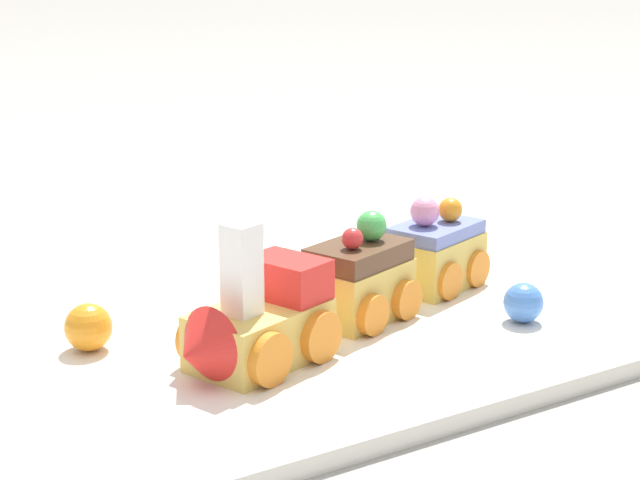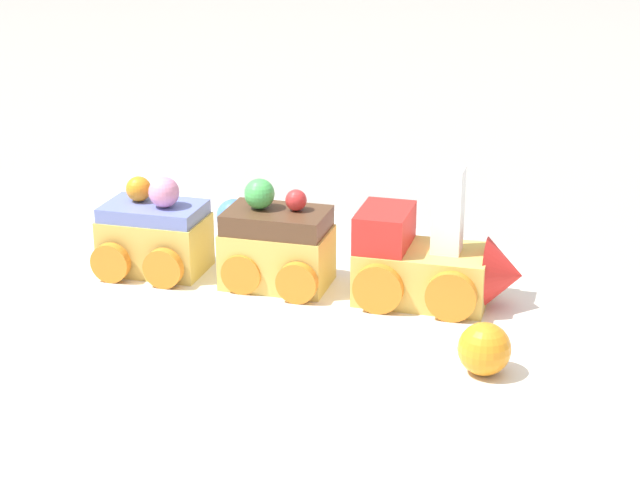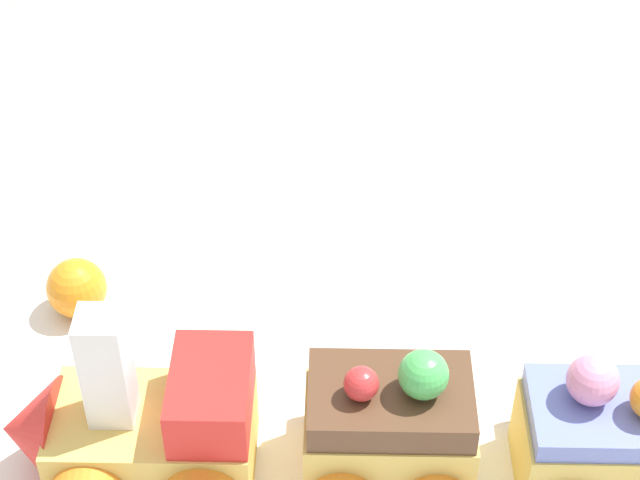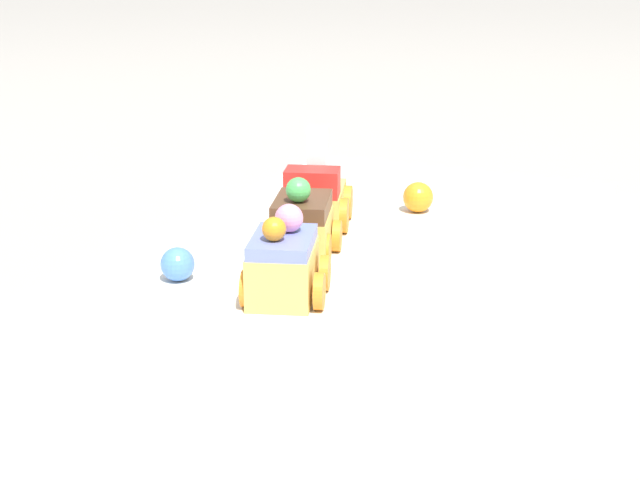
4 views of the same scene
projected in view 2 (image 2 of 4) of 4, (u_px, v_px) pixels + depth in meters
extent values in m
plane|color=gray|center=(290.00, 323.00, 0.71)|extent=(10.00, 10.00, 0.00)
cube|color=white|center=(290.00, 315.00, 0.71)|extent=(0.70, 0.37, 0.01)
cube|color=#E0BC56|center=(423.00, 274.00, 0.71)|extent=(0.10, 0.08, 0.04)
cube|color=red|center=(385.00, 228.00, 0.71)|extent=(0.05, 0.06, 0.03)
cone|color=red|center=(504.00, 274.00, 0.70)|extent=(0.04, 0.05, 0.05)
cube|color=white|center=(447.00, 238.00, 0.70)|extent=(0.02, 0.02, 0.02)
cube|color=white|center=(448.00, 211.00, 0.69)|extent=(0.02, 0.02, 0.02)
cube|color=white|center=(449.00, 183.00, 0.69)|extent=(0.02, 0.02, 0.02)
cylinder|color=orange|center=(451.00, 297.00, 0.68)|extent=(0.03, 0.02, 0.03)
cylinder|color=orange|center=(465.00, 264.00, 0.73)|extent=(0.03, 0.02, 0.03)
cylinder|color=orange|center=(378.00, 289.00, 0.69)|extent=(0.03, 0.02, 0.03)
cylinder|color=orange|center=(397.00, 258.00, 0.75)|extent=(0.03, 0.02, 0.03)
cube|color=#E0BC56|center=(277.00, 257.00, 0.74)|extent=(0.08, 0.07, 0.04)
cube|color=brown|center=(277.00, 221.00, 0.73)|extent=(0.08, 0.07, 0.01)
sphere|color=#4CBC56|center=(259.00, 194.00, 0.73)|extent=(0.03, 0.03, 0.02)
sphere|color=red|center=(296.00, 200.00, 0.72)|extent=(0.02, 0.02, 0.01)
cylinder|color=orange|center=(293.00, 282.00, 0.71)|extent=(0.03, 0.02, 0.03)
cylinder|color=orange|center=(316.00, 254.00, 0.76)|extent=(0.03, 0.02, 0.03)
cylinder|color=orange|center=(237.00, 276.00, 0.72)|extent=(0.03, 0.02, 0.03)
cylinder|color=orange|center=(263.00, 249.00, 0.77)|extent=(0.03, 0.02, 0.03)
cube|color=#E0BC56|center=(152.00, 245.00, 0.76)|extent=(0.08, 0.07, 0.04)
cube|color=#6B7AC6|center=(150.00, 212.00, 0.75)|extent=(0.08, 0.07, 0.01)
sphere|color=orange|center=(135.00, 190.00, 0.76)|extent=(0.02, 0.02, 0.02)
sphere|color=pink|center=(167.00, 191.00, 0.75)|extent=(0.03, 0.03, 0.02)
cylinder|color=orange|center=(163.00, 268.00, 0.73)|extent=(0.03, 0.02, 0.03)
cylinder|color=orange|center=(193.00, 242.00, 0.78)|extent=(0.03, 0.02, 0.03)
cylinder|color=orange|center=(110.00, 263.00, 0.74)|extent=(0.03, 0.02, 0.03)
cylinder|color=orange|center=(143.00, 238.00, 0.79)|extent=(0.03, 0.02, 0.03)
sphere|color=orange|center=(484.00, 349.00, 0.61)|extent=(0.03, 0.03, 0.03)
sphere|color=#4C84E0|center=(234.00, 216.00, 0.84)|extent=(0.03, 0.03, 0.03)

